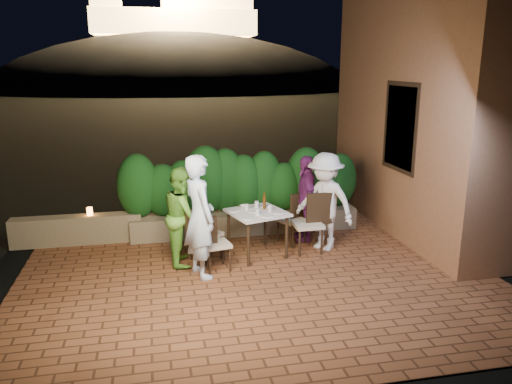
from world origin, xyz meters
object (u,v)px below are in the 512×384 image
object	(u,v)px
chair_right_front	(308,223)
diner_green	(183,216)
chair_right_back	(292,219)
parapet_lamp	(90,211)
chair_left_front	(216,243)
diner_purple	(306,198)
diner_blue	(199,217)
chair_left_back	(206,233)
beer_bottle	(264,200)
diner_white	(325,202)
dining_table	(257,233)
bowl	(245,207)

from	to	relation	value
chair_right_front	diner_green	world-z (taller)	diner_green
chair_right_back	parapet_lamp	world-z (taller)	chair_right_back
chair_right_front	chair_left_front	bearing A→B (deg)	14.78
chair_right_back	diner_purple	distance (m)	0.45
chair_left_front	diner_blue	bearing A→B (deg)	-156.75
chair_left_front	diner_green	xyz separation A→B (m)	(-0.46, 0.39, 0.34)
chair_right_front	chair_right_back	bearing A→B (deg)	-74.63
chair_right_front	diner_blue	distance (m)	1.99
chair_left_back	parapet_lamp	xyz separation A→B (m)	(-1.89, 1.21, 0.12)
chair_right_front	chair_left_back	bearing A→B (deg)	-0.25
beer_bottle	chair_right_back	bearing A→B (deg)	30.82
chair_left_front	diner_white	distance (m)	2.02
dining_table	bowl	xyz separation A→B (m)	(-0.15, 0.24, 0.40)
chair_left_front	parapet_lamp	xyz separation A→B (m)	(-2.01, 1.64, 0.14)
dining_table	diner_purple	xyz separation A→B (m)	(1.00, 0.57, 0.39)
chair_left_back	diner_green	world-z (taller)	diner_green
diner_green	chair_left_front	bearing A→B (deg)	-128.24
bowl	chair_right_back	distance (m)	0.95
diner_purple	chair_left_front	bearing A→B (deg)	-52.39
bowl	diner_purple	xyz separation A→B (m)	(1.15, 0.32, -0.01)
diner_green	chair_right_front	bearing A→B (deg)	-86.64
chair_right_back	diner_green	distance (m)	2.01
chair_left_front	chair_left_back	size ratio (longest dim) A/B	0.94
dining_table	bowl	bearing A→B (deg)	121.76
dining_table	diner_green	bearing A→B (deg)	-177.01
chair_left_back	diner_green	distance (m)	0.47
dining_table	chair_right_front	size ratio (longest dim) A/B	0.84
chair_left_front	parapet_lamp	distance (m)	2.59
dining_table	parapet_lamp	bearing A→B (deg)	156.62
beer_bottle	parapet_lamp	world-z (taller)	beer_bottle
chair_right_back	diner_blue	world-z (taller)	diner_blue
chair_right_front	chair_right_back	distance (m)	0.51
chair_right_back	beer_bottle	bearing A→B (deg)	5.02
diner_white	chair_right_front	bearing A→B (deg)	-115.16
bowl	diner_green	xyz separation A→B (m)	(-1.04, -0.31, -0.00)
bowl	diner_white	distance (m)	1.34
diner_green	diner_white	size ratio (longest dim) A/B	0.93
beer_bottle	parapet_lamp	xyz separation A→B (m)	(-2.88, 1.06, -0.32)
chair_left_back	dining_table	bearing A→B (deg)	-35.39
beer_bottle	chair_right_front	size ratio (longest dim) A/B	0.28
dining_table	diner_green	world-z (taller)	diner_green
chair_right_front	bowl	bearing A→B (deg)	-15.11
beer_bottle	diner_white	world-z (taller)	diner_white
dining_table	parapet_lamp	xyz separation A→B (m)	(-2.74, 1.18, 0.20)
chair_right_back	diner_green	xyz separation A→B (m)	(-1.91, -0.53, 0.33)
beer_bottle	chair_right_front	distance (m)	0.82
diner_green	bowl	bearing A→B (deg)	-71.52
diner_green	diner_white	distance (m)	2.37
dining_table	chair_left_front	xyz separation A→B (m)	(-0.73, -0.45, 0.05)
dining_table	diner_purple	size ratio (longest dim) A/B	0.55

